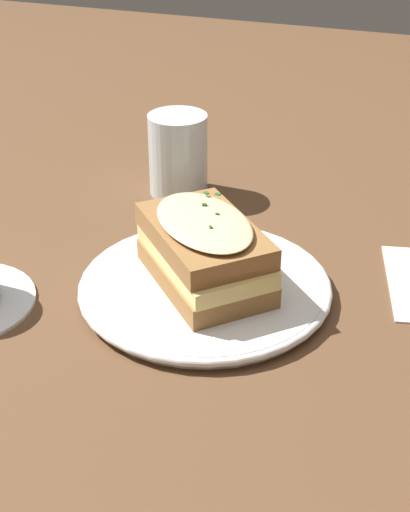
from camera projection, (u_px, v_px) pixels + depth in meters
ground_plane at (170, 302)px, 0.71m from camera, size 2.40×2.40×0.00m
dinner_plate at (205, 286)px, 0.72m from camera, size 0.25×0.25×0.01m
sandwich at (204, 251)px, 0.70m from camera, size 0.17×0.17×0.07m
water_glass at (178, 154)px, 0.90m from camera, size 0.07×0.07×0.10m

